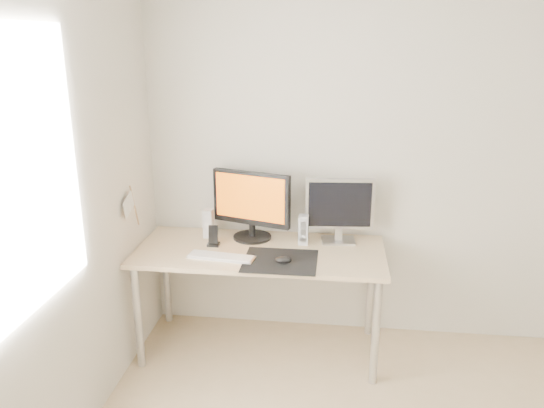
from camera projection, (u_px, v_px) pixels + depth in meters
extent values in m
plane|color=beige|center=(406.00, 162.00, 3.51)|extent=(3.50, 0.00, 3.50)
cube|color=black|center=(280.00, 261.00, 3.24)|extent=(0.45, 0.40, 0.00)
ellipsoid|color=black|center=(283.00, 260.00, 3.20)|extent=(0.10, 0.06, 0.04)
cube|color=#D1B587|center=(260.00, 252.00, 3.43)|extent=(1.60, 0.70, 0.03)
cylinder|color=silver|center=(138.00, 317.00, 3.35)|extent=(0.05, 0.05, 0.70)
cylinder|color=silver|center=(376.00, 332.00, 3.17)|extent=(0.05, 0.05, 0.70)
cylinder|color=silver|center=(167.00, 278.00, 3.89)|extent=(0.05, 0.05, 0.70)
cylinder|color=silver|center=(370.00, 289.00, 3.72)|extent=(0.05, 0.05, 0.70)
cylinder|color=black|center=(252.00, 237.00, 3.61)|extent=(0.33, 0.33, 0.02)
cylinder|color=black|center=(252.00, 228.00, 3.59)|extent=(0.05, 0.05, 0.12)
cube|color=black|center=(251.00, 198.00, 3.52)|extent=(0.54, 0.21, 0.36)
cube|color=orange|center=(250.00, 198.00, 3.50)|extent=(0.48, 0.15, 0.30)
cube|color=#AAAAAC|center=(338.00, 240.00, 3.55)|extent=(0.23, 0.18, 0.01)
cube|color=silver|center=(338.00, 232.00, 3.54)|extent=(0.05, 0.04, 0.10)
cube|color=#B8B8BB|center=(340.00, 204.00, 3.48)|extent=(0.45, 0.08, 0.34)
cube|color=black|center=(340.00, 205.00, 3.45)|extent=(0.41, 0.04, 0.30)
cube|color=silver|center=(208.00, 223.00, 3.61)|extent=(0.06, 0.07, 0.20)
cylinder|color=silver|center=(207.00, 233.00, 3.58)|extent=(0.04, 0.01, 0.04)
cylinder|color=silver|center=(207.00, 225.00, 3.57)|extent=(0.04, 0.01, 0.04)
cylinder|color=silver|center=(207.00, 218.00, 3.55)|extent=(0.04, 0.01, 0.04)
cube|color=silver|center=(303.00, 230.00, 3.49)|extent=(0.06, 0.07, 0.20)
cylinder|color=#BCBCBE|center=(303.00, 240.00, 3.46)|extent=(0.04, 0.01, 0.04)
cylinder|color=silver|center=(303.00, 232.00, 3.45)|extent=(0.04, 0.01, 0.04)
cylinder|color=#BDBEC0|center=(303.00, 224.00, 3.43)|extent=(0.04, 0.01, 0.04)
cube|color=silver|center=(221.00, 257.00, 3.29)|extent=(0.43, 0.18, 0.01)
cube|color=white|center=(221.00, 256.00, 3.29)|extent=(0.41, 0.16, 0.01)
cube|color=black|center=(214.00, 244.00, 3.48)|extent=(0.08, 0.07, 0.02)
cube|color=black|center=(213.00, 234.00, 3.46)|extent=(0.06, 0.03, 0.12)
cylinder|color=#A57F54|center=(134.00, 206.00, 3.35)|extent=(0.01, 0.10, 0.29)
cube|color=white|center=(129.00, 204.00, 3.25)|extent=(0.00, 0.19, 0.15)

